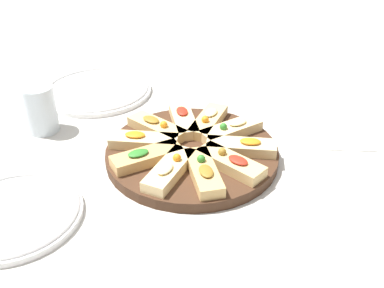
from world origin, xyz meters
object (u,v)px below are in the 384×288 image
(plate_left, at_px, (13,213))
(napkin_stack, at_px, (344,135))
(plate_right, at_px, (97,90))
(water_glass, at_px, (40,109))
(serving_board, at_px, (192,153))

(plate_left, distance_m, napkin_stack, 0.61)
(plate_left, relative_size, plate_right, 0.83)
(water_glass, xyz_separation_m, napkin_stack, (0.19, -0.56, -0.04))
(serving_board, height_order, plate_right, serving_board)
(plate_left, height_order, plate_right, same)
(serving_board, xyz_separation_m, napkin_stack, (0.18, -0.25, -0.01))
(plate_right, height_order, napkin_stack, plate_right)
(plate_left, xyz_separation_m, plate_right, (0.42, 0.11, -0.00))
(plate_left, relative_size, napkin_stack, 1.84)
(plate_left, xyz_separation_m, napkin_stack, (0.43, -0.44, -0.01))
(serving_board, distance_m, water_glass, 0.31)
(serving_board, bearing_deg, plate_left, 142.21)
(serving_board, relative_size, plate_left, 1.50)
(plate_right, xyz_separation_m, napkin_stack, (0.01, -0.55, -0.01))
(water_glass, bearing_deg, plate_right, -2.62)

